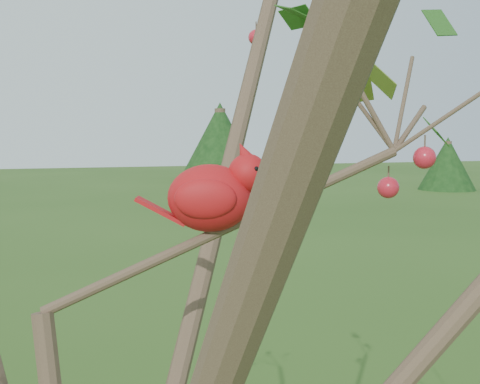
{
  "coord_description": "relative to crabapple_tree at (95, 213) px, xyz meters",
  "views": [
    {
      "loc": [
        -0.04,
        -0.88,
        2.23
      ],
      "look_at": [
        0.27,
        0.06,
        2.14
      ],
      "focal_mm": 45.0,
      "sensor_mm": 36.0,
      "label": 1
    }
  ],
  "objects": [
    {
      "name": "crabapple_tree",
      "position": [
        0.0,
        0.0,
        0.0
      ],
      "size": [
        2.35,
        2.05,
        2.95
      ],
      "color": "#463025",
      "rests_on": "ground"
    },
    {
      "name": "cardinal",
      "position": [
        0.2,
        0.1,
        0.01
      ],
      "size": [
        0.23,
        0.14,
        0.16
      ],
      "rotation": [
        0.0,
        0.0,
        -0.31
      ],
      "color": "#B7150F",
      "rests_on": "ground"
    }
  ]
}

